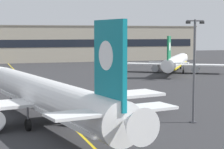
# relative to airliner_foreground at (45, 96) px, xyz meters

# --- Properties ---
(taxiway_centreline) EXTENTS (3.05, 179.98, 0.01)m
(taxiway_centreline) POSITION_rel_airliner_foreground_xyz_m (2.61, 14.28, -3.37)
(taxiway_centreline) COLOR yellow
(taxiway_centreline) RESTS_ON ground
(airliner_foreground) EXTENTS (32.31, 41.20, 11.65)m
(airliner_foreground) POSITION_rel_airliner_foreground_xyz_m (0.00, 0.00, 0.00)
(airliner_foreground) COLOR white
(airliner_foreground) RESTS_ON ground
(airliner_background) EXTENTS (25.28, 31.31, 10.00)m
(airliner_background) POSITION_rel_airliner_foreground_xyz_m (42.45, 52.81, -0.48)
(airliner_background) COLOR white
(airliner_background) RESTS_ON ground
(apron_lamp_post) EXTENTS (2.24, 0.90, 12.17)m
(apron_lamp_post) POSITION_rel_airliner_foreground_xyz_m (17.03, -3.91, 3.02)
(apron_lamp_post) COLOR #515156
(apron_lamp_post) RESTS_ON ground
(safety_cone_by_nose_gear) EXTENTS (0.44, 0.44, 0.55)m
(safety_cone_by_nose_gear) POSITION_rel_airliner_foreground_xyz_m (0.50, 15.03, -3.11)
(safety_cone_by_nose_gear) COLOR orange
(safety_cone_by_nose_gear) RESTS_ON ground
(terminal_building) EXTENTS (129.62, 12.40, 13.61)m
(terminal_building) POSITION_rel_airliner_foreground_xyz_m (11.17, 108.42, 3.44)
(terminal_building) COLOR #B2A893
(terminal_building) RESTS_ON ground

